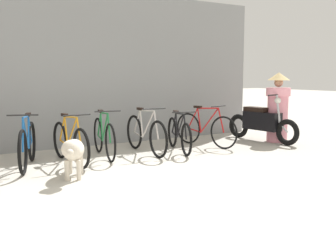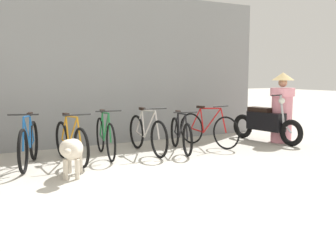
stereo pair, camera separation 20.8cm
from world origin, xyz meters
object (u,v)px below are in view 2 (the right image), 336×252
motorcycle (266,123)px  person_in_robes (282,107)px  bicycle_1 (29,144)px  bicycle_4 (147,134)px  bicycle_2 (71,142)px  bicycle_6 (208,129)px  bicycle_3 (105,137)px  bicycle_5 (181,134)px  stray_dog (72,150)px

motorcycle → person_in_robes: size_ratio=1.25×
bicycle_1 → bicycle_4: (2.19, 0.07, 0.00)m
bicycle_2 → person_in_robes: bearing=83.9°
bicycle_2 → bicycle_6: bearing=89.3°
bicycle_4 → person_in_robes: bearing=85.9°
bicycle_3 → person_in_robes: (4.00, -0.40, 0.43)m
bicycle_3 → bicycle_6: bicycle_3 is taller
bicycle_3 → bicycle_5: bearing=89.2°
motorcycle → bicycle_2: bearing=-97.5°
bicycle_3 → bicycle_5: 1.50m
person_in_robes → bicycle_6: bearing=26.1°
stray_dog → bicycle_3: bearing=164.5°
bicycle_5 → motorcycle: motorcycle is taller
bicycle_1 → stray_dog: 1.14m
motorcycle → stray_dog: motorcycle is taller
bicycle_2 → bicycle_6: 2.95m
bicycle_3 → bicycle_5: bicycle_3 is taller
motorcycle → person_in_robes: 0.51m
bicycle_4 → stray_dog: (-1.76, -1.12, 0.04)m
motorcycle → person_in_robes: bearing=47.1°
motorcycle → stray_dog: bearing=-85.3°
bicycle_5 → bicycle_4: bearing=-87.8°
bicycle_2 → stray_dog: bearing=-17.8°
bicycle_3 → bicycle_6: (2.26, -0.04, -0.00)m
bicycle_6 → bicycle_3: bearing=-105.5°
motorcycle → stray_dog: (-4.66, -1.00, -0.02)m
bicycle_1 → bicycle_5: bearing=107.1°
bicycle_6 → motorcycle: size_ratio=0.82×
bicycle_6 → bicycle_5: bearing=-90.5°
bicycle_6 → motorcycle: (1.46, -0.16, 0.06)m
bicycle_6 → person_in_robes: (1.74, -0.36, 0.44)m
bicycle_1 → bicycle_4: bearing=110.8°
bicycle_6 → person_in_robes: size_ratio=1.02×
person_in_robes → bicycle_4: bearing=31.8°
bicycle_2 → person_in_robes: (4.69, -0.21, 0.45)m
bicycle_1 → bicycle_3: bicycle_1 is taller
stray_dog → motorcycle: bearing=124.8°
stray_dog → bicycle_2: bearing=-171.5°
bicycle_4 → bicycle_5: bearing=77.5°
bicycle_2 → person_in_robes: size_ratio=1.07×
stray_dog → bicycle_1: bearing=-135.1°
bicycle_1 → bicycle_3: size_ratio=0.99×
bicycle_2 → stray_dog: 1.04m
bicycle_2 → stray_dog: size_ratio=1.54×
bicycle_1 → bicycle_5: (2.85, -0.10, -0.03)m
bicycle_1 → person_in_robes: (5.37, -0.26, 0.43)m
motorcycle → bicycle_6: bearing=-103.5°
bicycle_4 → bicycle_6: bearing=93.0°
bicycle_2 → bicycle_5: (2.16, -0.05, -0.02)m
bicycle_2 → bicycle_5: bearing=85.2°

